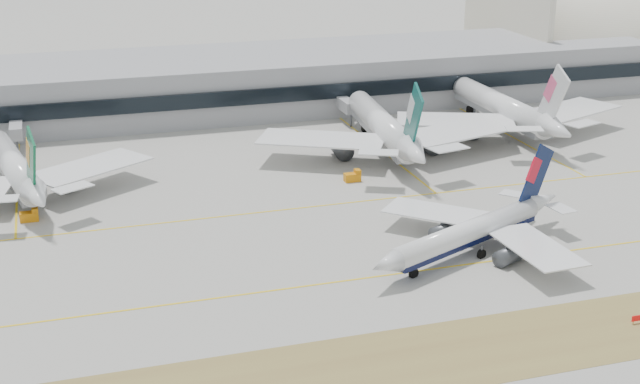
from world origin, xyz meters
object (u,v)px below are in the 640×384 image
object	(u,v)px
widebody_eva	(16,170)
widebody_china_air	(505,110)
terminal	(188,85)
widebody_cathay	(385,129)
hangar	(615,64)
taxiing_airliner	(474,231)

from	to	relation	value
widebody_eva	widebody_china_air	xyz separation A→B (m)	(120.48, 13.07, 0.67)
terminal	widebody_cathay	bearing A→B (deg)	-55.12
hangar	terminal	bearing A→B (deg)	-172.57
widebody_china_air	hangar	world-z (taller)	hangar
taxiing_airliner	hangar	bearing A→B (deg)	-156.76
widebody_cathay	terminal	distance (m)	66.86
taxiing_airliner	hangar	xyz separation A→B (m)	(122.70, 135.48, -3.90)
widebody_eva	hangar	xyz separation A→B (m)	(200.30, 79.81, -5.24)
taxiing_airliner	terminal	xyz separation A→B (m)	(-31.87, 115.32, 3.47)
widebody_eva	hangar	bearing A→B (deg)	-79.17
taxiing_airliner	terminal	world-z (taller)	taxiing_airliner
widebody_eva	widebody_cathay	bearing A→B (deg)	-97.62
taxiing_airliner	widebody_eva	bearing A→B (deg)	-60.25
widebody_cathay	widebody_china_air	bearing A→B (deg)	-71.45
taxiing_airliner	hangar	distance (m)	182.83
hangar	widebody_cathay	bearing A→B (deg)	-147.19
widebody_eva	hangar	world-z (taller)	hangar
widebody_eva	terminal	xyz separation A→B (m)	(45.74, 59.64, 2.13)
widebody_china_air	terminal	distance (m)	88.08
widebody_eva	hangar	size ratio (longest dim) A/B	0.61
widebody_cathay	widebody_eva	bearing A→B (deg)	99.08
taxiing_airliner	widebody_eva	world-z (taller)	widebody_eva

